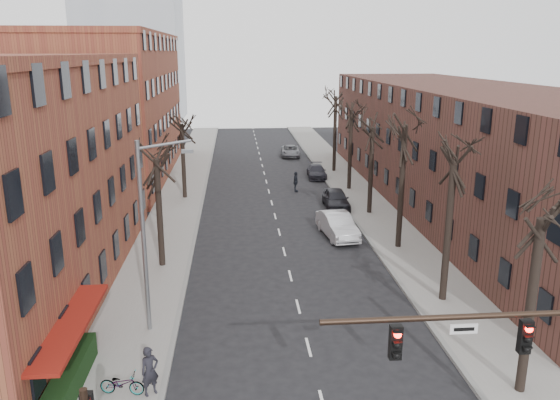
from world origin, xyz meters
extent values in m
cube|color=gray|center=(-8.00, 35.00, 0.07)|extent=(4.00, 90.00, 0.15)
cube|color=gray|center=(8.00, 35.00, 0.07)|extent=(4.00, 90.00, 0.15)
cube|color=brown|center=(-16.00, 44.00, 7.00)|extent=(12.00, 28.00, 14.00)
cube|color=#4C2A23|center=(16.00, 30.00, 5.00)|extent=(12.00, 50.00, 10.00)
cube|color=maroon|center=(-9.40, 6.00, 0.00)|extent=(1.20, 7.00, 0.15)
cube|color=black|center=(-9.50, 5.00, 0.65)|extent=(0.80, 6.00, 1.00)
cylinder|color=black|center=(3.00, -1.00, 6.00)|extent=(8.00, 0.16, 0.16)
cube|color=black|center=(4.50, -1.00, 5.35)|extent=(0.32, 0.22, 0.95)
cube|color=black|center=(1.00, -1.00, 5.35)|extent=(0.32, 0.22, 0.95)
cube|color=silver|center=(2.80, -1.00, 5.65)|extent=(0.75, 0.04, 0.28)
cylinder|color=slate|center=(-7.20, 10.00, 4.50)|extent=(0.20, 0.20, 9.00)
cylinder|color=slate|center=(-6.10, 10.00, 8.80)|extent=(2.39, 0.12, 0.46)
cube|color=slate|center=(-5.10, 10.00, 8.50)|extent=(0.50, 0.22, 0.14)
imported|color=#B6B9BE|center=(4.00, 22.68, 0.85)|extent=(2.46, 5.35, 1.70)
imported|color=black|center=(5.23, 29.90, 0.81)|extent=(2.02, 4.80, 1.62)
imported|color=black|center=(5.30, 41.39, 0.65)|extent=(2.05, 4.58, 1.31)
imported|color=slate|center=(3.80, 53.49, 0.67)|extent=(2.53, 4.96, 1.34)
imported|color=black|center=(-6.40, 4.91, 1.11)|extent=(0.84, 0.77, 1.93)
imported|color=black|center=(2.49, 35.65, 0.95)|extent=(0.57, 1.15, 1.90)
imported|color=gray|center=(-7.47, 4.98, 0.60)|extent=(1.79, 0.89, 0.90)
camera|label=1|loc=(-3.03, -13.38, 12.62)|focal=35.00mm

